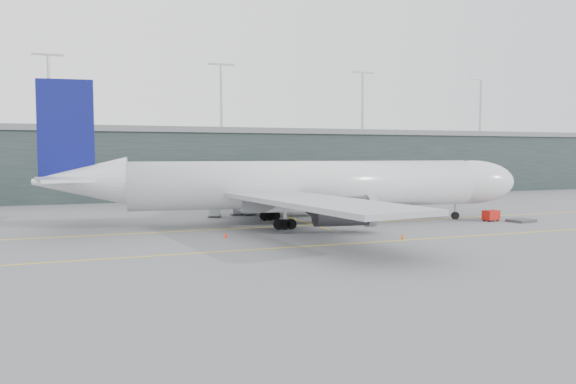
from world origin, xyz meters
name	(u,v)px	position (x,y,z in m)	size (l,w,h in m)	color
ground	(269,223)	(0.00, 0.00, 0.00)	(320.00, 320.00, 0.00)	#5B5C61
taxiline_a	(279,226)	(0.00, -4.00, 0.01)	(160.00, 0.25, 0.02)	yellow
taxiline_b	(329,245)	(0.00, -20.00, 0.01)	(160.00, 0.25, 0.02)	yellow
taxiline_lead_main	(260,208)	(5.00, 20.00, 0.01)	(0.25, 60.00, 0.02)	yellow
terminal	(191,162)	(0.00, 58.00, 7.62)	(240.00, 36.00, 29.00)	#1E2928
main_aircraft	(303,186)	(4.09, -2.47, 5.31)	(67.50, 62.93, 18.93)	silver
jet_bridge	(329,174)	(21.55, 26.81, 5.58)	(6.22, 48.95, 7.45)	#2D2D32
gse_cart	(491,215)	(30.61, -9.08, 0.86)	(2.51, 1.85, 1.55)	#B0140C
baggage_dolly	(521,220)	(34.10, -11.25, 0.21)	(3.45, 2.76, 0.34)	#38393D
uld_a	(215,211)	(-5.61, 9.27, 0.93)	(2.37, 2.14, 1.78)	#333337
uld_b	(236,210)	(-1.75, 10.97, 0.84)	(1.77, 1.42, 1.61)	#333337
uld_c	(248,209)	(0.04, 10.38, 0.98)	(2.36, 2.05, 1.86)	#333337
cone_nose	(489,215)	(34.27, -4.44, 0.32)	(0.40, 0.40, 0.64)	#E1550C
cone_wing_stbd	(403,236)	(9.53, -19.35, 0.36)	(0.46, 0.46, 0.73)	orange
cone_wing_port	(291,210)	(7.78, 12.00, 0.34)	(0.43, 0.43, 0.68)	red
cone_tail	(226,235)	(-9.07, -11.23, 0.36)	(0.45, 0.45, 0.72)	#FF3B0E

